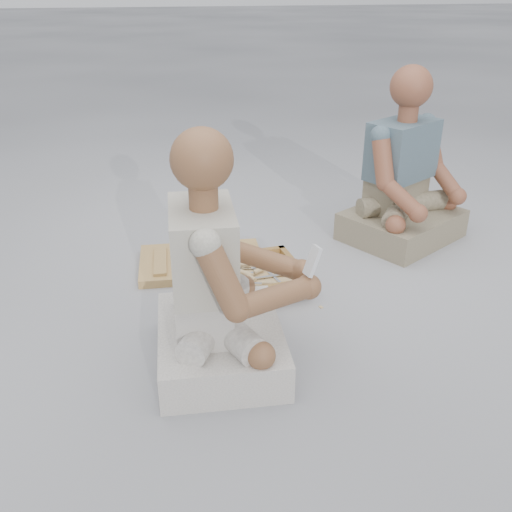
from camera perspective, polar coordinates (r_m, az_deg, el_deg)
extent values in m
plane|color=#A4A5AA|center=(2.55, 2.93, -6.92)|extent=(60.00, 60.00, 0.00)
cube|color=olive|center=(3.05, -5.47, -0.60)|extent=(0.67, 0.47, 0.04)
cube|color=brown|center=(2.80, -0.71, -2.35)|extent=(0.55, 0.46, 0.02)
cube|color=brown|center=(2.95, -1.80, -0.12)|extent=(0.51, 0.09, 0.05)
cube|color=brown|center=(2.63, 0.52, -3.59)|extent=(0.51, 0.09, 0.05)
cube|color=brown|center=(2.86, 3.88, -1.06)|extent=(0.07, 0.41, 0.05)
cube|color=brown|center=(2.73, -5.52, -2.47)|extent=(0.07, 0.41, 0.05)
cube|color=tan|center=(2.80, -0.71, -2.14)|extent=(0.48, 0.39, 0.01)
cube|color=silver|center=(2.85, -2.68, -1.11)|extent=(0.11, 0.12, 0.00)
cylinder|color=tan|center=(2.78, -0.97, -1.75)|extent=(0.06, 0.07, 0.02)
cube|color=silver|center=(2.88, 1.01, -1.13)|extent=(0.15, 0.06, 0.00)
cylinder|color=tan|center=(2.93, 2.89, -0.66)|extent=(0.07, 0.04, 0.02)
cube|color=silver|center=(2.84, -3.39, -1.14)|extent=(0.15, 0.02, 0.00)
cylinder|color=tan|center=(2.87, -1.24, -0.87)|extent=(0.07, 0.03, 0.02)
cube|color=silver|center=(2.75, -1.40, -2.09)|extent=(0.14, 0.08, 0.00)
cylinder|color=tan|center=(2.81, 0.34, -1.41)|extent=(0.07, 0.05, 0.02)
cube|color=silver|center=(2.86, -1.51, -1.24)|extent=(0.15, 0.04, 0.00)
cylinder|color=tan|center=(2.86, 0.69, -1.19)|extent=(0.07, 0.03, 0.02)
cube|color=silver|center=(2.78, 1.92, -2.19)|extent=(0.05, 0.15, 0.00)
cylinder|color=tan|center=(2.69, 3.02, -3.19)|extent=(0.04, 0.07, 0.02)
cube|color=silver|center=(2.71, -1.00, -2.69)|extent=(0.15, 0.06, 0.00)
cylinder|color=tan|center=(2.70, 1.33, -2.79)|extent=(0.07, 0.04, 0.02)
cube|color=silver|center=(2.71, -1.16, -2.95)|extent=(0.14, 0.07, 0.00)
cylinder|color=tan|center=(2.69, 1.14, -3.16)|extent=(0.07, 0.05, 0.02)
cube|color=silver|center=(2.78, 1.08, -2.06)|extent=(0.15, 0.02, 0.00)
cylinder|color=tan|center=(2.81, 3.23, -1.77)|extent=(0.07, 0.03, 0.02)
cube|color=silver|center=(2.83, -2.03, -1.52)|extent=(0.07, 0.14, 0.00)
cylinder|color=tan|center=(2.75, -0.73, -2.38)|extent=(0.05, 0.07, 0.02)
cube|color=silver|center=(2.84, -1.78, -1.29)|extent=(0.07, 0.14, 0.00)
cylinder|color=tan|center=(2.76, -0.51, -2.16)|extent=(0.05, 0.07, 0.02)
cube|color=tan|center=(2.70, -2.63, -4.72)|extent=(0.02, 0.02, 0.00)
cube|color=tan|center=(3.08, -1.08, -0.57)|extent=(0.02, 0.02, 0.00)
cube|color=tan|center=(3.08, -2.81, -0.60)|extent=(0.02, 0.02, 0.00)
cube|color=tan|center=(3.18, -0.99, 0.32)|extent=(0.02, 0.02, 0.00)
cube|color=tan|center=(2.69, 6.51, -5.10)|extent=(0.02, 0.02, 0.00)
cube|color=tan|center=(3.02, -5.22, -1.28)|extent=(0.02, 0.02, 0.00)
cube|color=tan|center=(2.82, 6.06, -3.48)|extent=(0.02, 0.02, 0.00)
cube|color=tan|center=(2.98, -0.13, -1.57)|extent=(0.02, 0.02, 0.00)
cube|color=tan|center=(2.89, -4.83, -2.58)|extent=(0.02, 0.02, 0.00)
cube|color=tan|center=(2.91, 0.20, -2.32)|extent=(0.02, 0.02, 0.00)
cube|color=tan|center=(3.01, -7.39, -1.55)|extent=(0.02, 0.02, 0.00)
cube|color=tan|center=(3.14, 3.27, -0.13)|extent=(0.02, 0.02, 0.00)
cube|color=tan|center=(2.81, -3.60, -3.44)|extent=(0.02, 0.02, 0.00)
cube|color=tan|center=(3.00, 3.03, -1.37)|extent=(0.02, 0.02, 0.00)
cube|color=beige|center=(2.29, -3.59, -8.73)|extent=(0.52, 0.63, 0.16)
cube|color=beige|center=(2.20, -5.34, -5.16)|extent=(0.23, 0.35, 0.19)
cube|color=#BBB8A6|center=(2.08, -5.34, 0.76)|extent=(0.25, 0.39, 0.31)
sphere|color=brown|center=(1.96, -5.44, 9.62)|extent=(0.22, 0.22, 0.22)
sphere|color=brown|center=(2.25, 4.56, -1.55)|extent=(0.10, 0.10, 0.10)
sphere|color=brown|center=(2.15, 5.28, -3.08)|extent=(0.10, 0.10, 0.10)
cube|color=gray|center=(3.45, 14.34, 3.04)|extent=(0.79, 0.74, 0.16)
cube|color=gray|center=(3.42, 13.78, 6.12)|extent=(0.41, 0.36, 0.19)
cube|color=#4E626C|center=(3.34, 14.41, 10.24)|extent=(0.46, 0.40, 0.32)
sphere|color=brown|center=(3.26, 15.27, 16.04)|extent=(0.23, 0.23, 0.23)
sphere|color=brown|center=(3.44, 19.50, 5.66)|extent=(0.10, 0.10, 0.10)
sphere|color=brown|center=(3.12, 15.91, 4.13)|extent=(0.10, 0.10, 0.10)
cube|color=silver|center=(2.10, 5.66, -0.50)|extent=(0.07, 0.06, 0.12)
cube|color=black|center=(2.09, 5.67, -0.24)|extent=(0.03, 0.04, 0.04)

